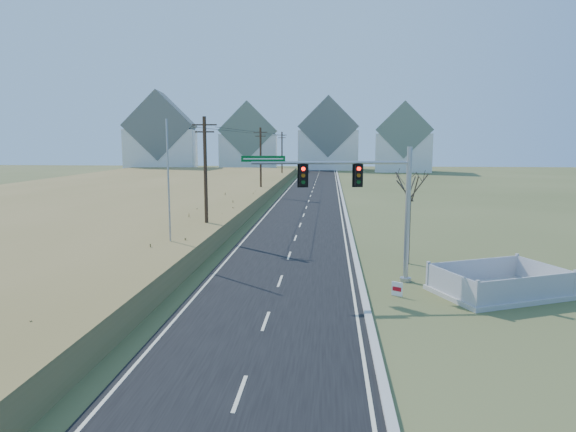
{
  "coord_description": "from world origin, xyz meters",
  "views": [
    {
      "loc": [
        2.5,
        -21.67,
        7.22
      ],
      "look_at": [
        0.37,
        4.48,
        3.4
      ],
      "focal_mm": 32.0,
      "sensor_mm": 36.0,
      "label": 1
    }
  ],
  "objects_px": {
    "fence_enclosure": "(498,289)",
    "open_sign": "(397,289)",
    "bare_tree": "(410,184)",
    "flagpole": "(169,206)",
    "traffic_signal_mast": "(372,200)"
  },
  "relations": [
    {
      "from": "fence_enclosure",
      "to": "open_sign",
      "type": "bearing_deg",
      "value": 165.12
    },
    {
      "from": "bare_tree",
      "to": "flagpole",
      "type": "bearing_deg",
      "value": -176.86
    },
    {
      "from": "traffic_signal_mast",
      "to": "open_sign",
      "type": "distance_m",
      "value": 4.77
    },
    {
      "from": "bare_tree",
      "to": "traffic_signal_mast",
      "type": "bearing_deg",
      "value": -121.0
    },
    {
      "from": "fence_enclosure",
      "to": "flagpole",
      "type": "distance_m",
      "value": 18.59
    },
    {
      "from": "open_sign",
      "to": "flagpole",
      "type": "bearing_deg",
      "value": -172.93
    },
    {
      "from": "open_sign",
      "to": "fence_enclosure",
      "type": "bearing_deg",
      "value": 40.65
    },
    {
      "from": "open_sign",
      "to": "bare_tree",
      "type": "xyz_separation_m",
      "value": [
        1.48,
        6.69,
        4.39
      ]
    },
    {
      "from": "traffic_signal_mast",
      "to": "bare_tree",
      "type": "distance_m",
      "value": 4.96
    },
    {
      "from": "open_sign",
      "to": "flagpole",
      "type": "height_order",
      "value": "flagpole"
    },
    {
      "from": "open_sign",
      "to": "bare_tree",
      "type": "height_order",
      "value": "bare_tree"
    },
    {
      "from": "flagpole",
      "to": "fence_enclosure",
      "type": "bearing_deg",
      "value": -16.39
    },
    {
      "from": "flagpole",
      "to": "open_sign",
      "type": "bearing_deg",
      "value": -24.92
    },
    {
      "from": "fence_enclosure",
      "to": "flagpole",
      "type": "xyz_separation_m",
      "value": [
        -17.58,
        5.17,
        3.14
      ]
    },
    {
      "from": "traffic_signal_mast",
      "to": "open_sign",
      "type": "xyz_separation_m",
      "value": [
        1.06,
        -2.46,
        -3.94
      ]
    }
  ]
}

